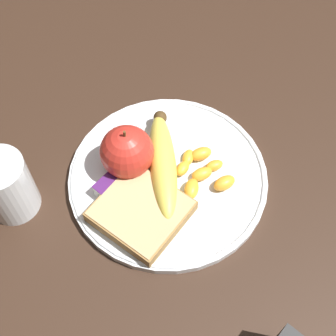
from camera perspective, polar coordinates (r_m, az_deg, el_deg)
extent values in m
plane|color=#332116|center=(0.68, 0.00, -1.44)|extent=(3.00, 3.00, 0.00)
cylinder|color=silver|center=(0.67, 0.00, -1.18)|extent=(0.28, 0.28, 0.01)
torus|color=silver|center=(0.67, 0.00, -0.91)|extent=(0.28, 0.28, 0.01)
cylinder|color=silver|center=(0.65, -19.12, -2.12)|extent=(0.07, 0.07, 0.10)
cylinder|color=#F4A81E|center=(0.66, -18.94, -2.45)|extent=(0.06, 0.06, 0.08)
sphere|color=red|center=(0.65, -5.03, 1.96)|extent=(0.08, 0.08, 0.08)
cylinder|color=brown|center=(0.61, -5.32, 4.15)|extent=(0.00, 0.00, 0.01)
ellipsoid|color=#E0CC4C|center=(0.66, -0.39, 0.59)|extent=(0.15, 0.15, 0.04)
sphere|color=#473319|center=(0.70, -0.96, 6.17)|extent=(0.02, 0.02, 0.02)
cube|color=olive|center=(0.63, -3.30, -5.28)|extent=(0.12, 0.11, 0.02)
cube|color=tan|center=(0.63, -3.30, -5.28)|extent=(0.11, 0.11, 0.02)
cube|color=silver|center=(0.69, 2.79, 2.20)|extent=(0.03, 0.13, 0.00)
cube|color=silver|center=(0.66, -2.89, -2.36)|extent=(0.03, 0.06, 0.00)
cube|color=white|center=(0.65, -6.93, -2.83)|extent=(0.04, 0.03, 0.02)
cube|color=#4C1E60|center=(0.64, -7.03, -2.35)|extent=(0.04, 0.03, 0.00)
ellipsoid|color=#F9A32D|center=(0.66, 4.15, -0.72)|extent=(0.03, 0.04, 0.02)
ellipsoid|color=#F9A32D|center=(0.65, 6.89, -1.83)|extent=(0.03, 0.04, 0.02)
ellipsoid|color=#F9A32D|center=(0.68, 4.04, 1.73)|extent=(0.03, 0.04, 0.02)
ellipsoid|color=#F9A32D|center=(0.66, 1.80, -0.04)|extent=(0.02, 0.03, 0.01)
ellipsoid|color=#F9A32D|center=(0.67, 2.47, 1.28)|extent=(0.03, 0.03, 0.02)
ellipsoid|color=#F9A32D|center=(0.65, 2.91, -2.54)|extent=(0.03, 0.04, 0.02)
ellipsoid|color=#F9A32D|center=(0.67, 5.67, 0.31)|extent=(0.03, 0.03, 0.01)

